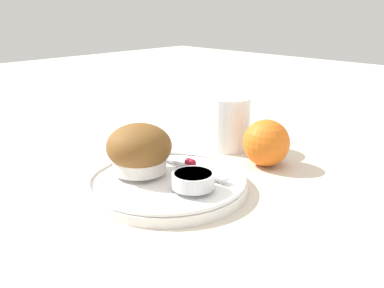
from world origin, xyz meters
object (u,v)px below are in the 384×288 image
(muffin, at_px, (139,150))
(orange_fruit, at_px, (266,143))
(juice_glass, at_px, (229,123))
(butter_knife, at_px, (187,165))

(muffin, bearing_deg, orange_fruit, 64.80)
(orange_fruit, xyz_separation_m, juice_glass, (-0.10, 0.02, 0.01))
(muffin, xyz_separation_m, juice_glass, (-0.01, 0.21, -0.00))
(muffin, relative_size, butter_knife, 0.60)
(muffin, bearing_deg, juice_glass, 92.35)
(orange_fruit, bearing_deg, muffin, -115.20)
(orange_fruit, height_order, juice_glass, juice_glass)
(butter_knife, bearing_deg, orange_fruit, 70.42)
(butter_knife, xyz_separation_m, orange_fruit, (0.05, 0.13, 0.02))
(butter_knife, xyz_separation_m, juice_glass, (-0.05, 0.15, 0.03))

